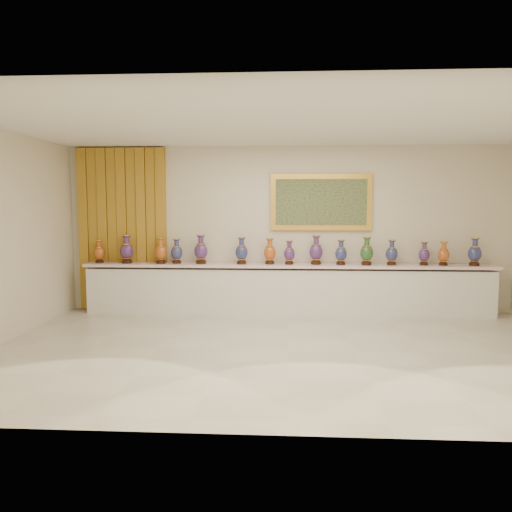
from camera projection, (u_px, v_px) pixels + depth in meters
The scene contains 19 objects.
ground at pixel (288, 350), 6.72m from camera, with size 8.00×8.00×0.00m, color beige.
room at pixel (154, 225), 9.12m from camera, with size 8.00×8.00×8.00m.
counter at pixel (287, 290), 8.92m from camera, with size 7.28×0.48×0.90m.
vase_0 at pixel (99, 253), 9.05m from camera, with size 0.25×0.25×0.42m.
vase_1 at pixel (127, 251), 8.99m from camera, with size 0.30×0.30×0.51m.
vase_2 at pixel (161, 252), 8.93m from camera, with size 0.25×0.25×0.46m.
vase_3 at pixel (177, 252), 8.95m from camera, with size 0.27×0.27×0.45m.
vase_4 at pixel (201, 251), 8.92m from camera, with size 0.31×0.31×0.52m.
vase_5 at pixel (242, 252), 8.87m from camera, with size 0.27×0.27×0.48m.
vase_6 at pixel (270, 253), 8.86m from camera, with size 0.23×0.23×0.46m.
vase_7 at pixel (289, 254), 8.82m from camera, with size 0.25×0.25×0.42m.
vase_8 at pixel (316, 251), 8.81m from camera, with size 0.30×0.30×0.51m.
vase_9 at pixel (341, 254), 8.76m from camera, with size 0.27×0.27×0.44m.
vase_10 at pixel (367, 252), 8.72m from camera, with size 0.30×0.30×0.49m.
vase_11 at pixel (392, 254), 8.73m from camera, with size 0.24×0.24×0.44m.
vase_12 at pixel (424, 255), 8.71m from camera, with size 0.23×0.23×0.41m.
vase_13 at pixel (444, 255), 8.67m from camera, with size 0.24×0.24×0.42m.
vase_14 at pixel (475, 253), 8.61m from camera, with size 0.27×0.27×0.49m.
label_card at pixel (144, 264), 8.89m from camera, with size 0.10×0.06×0.00m, color white.
Camera 1 is at (-0.05, -6.56, 1.96)m, focal length 35.00 mm.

